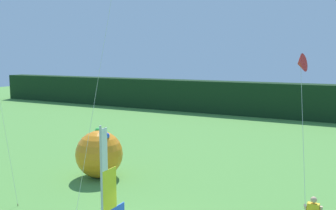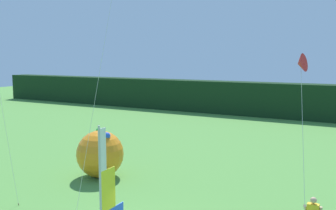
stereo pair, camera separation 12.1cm
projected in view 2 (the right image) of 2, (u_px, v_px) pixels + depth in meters
name	position (u px, v px, depth m)	size (l,w,h in m)	color
distant_treeline	(298.00, 101.00, 37.03)	(80.00, 2.40, 3.46)	black
banner_flag	(108.00, 205.00, 10.19)	(0.06, 1.03, 4.30)	#B7B7BC
inflatable_balloon	(100.00, 154.00, 19.00)	(2.38, 2.44, 2.47)	orange
kite_red_delta_1	(301.00, 64.00, 12.80)	(1.17, 3.38, 6.18)	brown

